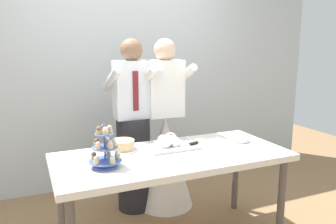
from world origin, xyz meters
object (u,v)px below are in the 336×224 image
object	(u,v)px
person_groom	(133,135)
person_bride	(165,149)
main_cake_tray	(170,143)
round_cake	(123,145)
cupcake_stand	(105,150)
plate_stack	(238,139)
dessert_table	(173,163)

from	to	relation	value
person_groom	person_bride	bearing A→B (deg)	-8.68
main_cake_tray	round_cake	bearing A→B (deg)	167.83
cupcake_stand	plate_stack	xyz separation A→B (m)	(1.20, 0.16, -0.10)
dessert_table	plate_stack	size ratio (longest dim) A/B	9.41
person_groom	person_bride	xyz separation A→B (m)	(0.31, -0.05, -0.16)
plate_stack	round_cake	bearing A→B (deg)	171.27
round_cake	dessert_table	bearing A→B (deg)	-35.89
person_groom	person_bride	size ratio (longest dim) A/B	1.00
round_cake	main_cake_tray	bearing A→B (deg)	-12.17
person_groom	dessert_table	bearing A→B (deg)	-83.08
dessert_table	person_groom	world-z (taller)	person_groom
cupcake_stand	round_cake	distance (m)	0.38
dessert_table	plate_stack	world-z (taller)	plate_stack
dessert_table	person_bride	xyz separation A→B (m)	(0.22, 0.68, -0.12)
dessert_table	round_cake	bearing A→B (deg)	144.11
main_cake_tray	person_bride	size ratio (longest dim) A/B	0.26
dessert_table	person_groom	bearing A→B (deg)	96.92
cupcake_stand	dessert_table	bearing A→B (deg)	7.59
cupcake_stand	round_cake	bearing A→B (deg)	55.94
main_cake_tray	person_groom	distance (m)	0.59
plate_stack	round_cake	distance (m)	1.00
plate_stack	round_cake	size ratio (longest dim) A/B	0.80
cupcake_stand	person_groom	distance (m)	0.93
cupcake_stand	main_cake_tray	bearing A→B (deg)	21.30
main_cake_tray	plate_stack	bearing A→B (deg)	-6.59
dessert_table	person_bride	bearing A→B (deg)	71.81
cupcake_stand	person_groom	world-z (taller)	person_groom
plate_stack	person_groom	size ratio (longest dim) A/B	0.12
plate_stack	person_bride	world-z (taller)	person_bride
plate_stack	person_bride	xyz separation A→B (m)	(-0.44, 0.59, -0.21)
cupcake_stand	person_bride	bearing A→B (deg)	44.53
main_cake_tray	plate_stack	world-z (taller)	main_cake_tray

